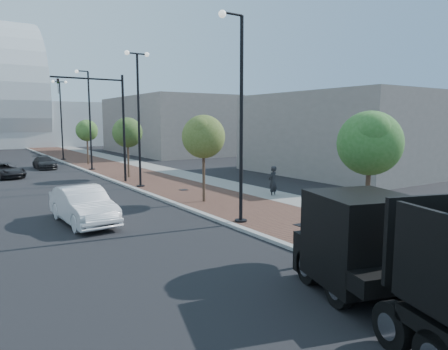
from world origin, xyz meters
TOP-DOWN VIEW (x-y plane):
  - sidewalk at (3.50, 40.00)m, footprint 7.00×140.00m
  - concrete_strip at (6.20, 40.00)m, footprint 2.40×140.00m
  - curb at (0.00, 40.00)m, footprint 0.30×140.00m
  - white_sedan at (-5.34, 14.06)m, footprint 2.04×5.17m
  - dark_car_mid at (-6.78, 32.98)m, footprint 3.35×4.77m
  - dark_car_far at (-2.81, 38.18)m, footprint 1.81×4.21m
  - pedestrian at (6.12, 14.35)m, footprint 0.82×0.68m
  - streetlight_1 at (0.49, 10.00)m, footprint 1.44×0.56m
  - streetlight_2 at (0.60, 22.00)m, footprint 1.72×0.56m
  - streetlight_3 at (0.49, 34.00)m, footprint 1.44×0.56m
  - streetlight_4 at (0.60, 46.00)m, footprint 1.72×0.56m
  - traffic_mast at (-0.30, 25.00)m, footprint 5.09×0.20m
  - tree_0 at (1.65, 4.02)m, footprint 2.24×2.17m
  - tree_1 at (1.65, 15.02)m, footprint 2.46×2.42m
  - tree_2 at (1.65, 27.02)m, footprint 2.45×2.41m
  - tree_3 at (1.65, 39.02)m, footprint 2.30×2.24m
  - convention_center at (-2.00, 85.00)m, footprint 50.00×30.00m
  - commercial_block_ne at (16.00, 50.00)m, footprint 12.00×22.00m
  - commercial_block_e at (18.00, 20.00)m, footprint 10.00×16.00m
  - utility_cover_1 at (2.40, 8.00)m, footprint 0.50×0.50m
  - utility_cover_2 at (2.40, 19.00)m, footprint 0.50×0.50m

SIDE VIEW (x-z plane):
  - sidewalk at x=3.50m, z-range 0.00..0.12m
  - concrete_strip at x=6.20m, z-range 0.00..0.13m
  - curb at x=0.00m, z-range 0.00..0.14m
  - utility_cover_1 at x=2.40m, z-range 0.12..0.14m
  - utility_cover_2 at x=2.40m, z-range 0.12..0.14m
  - dark_car_far at x=-2.81m, z-range 0.00..1.21m
  - dark_car_mid at x=-6.78m, z-range 0.00..1.21m
  - white_sedan at x=-5.34m, z-range 0.00..1.67m
  - pedestrian at x=6.12m, z-range 0.00..1.92m
  - commercial_block_e at x=18.00m, z-range 0.00..7.00m
  - tree_3 at x=1.65m, z-range 1.26..6.04m
  - tree_2 at x=1.65m, z-range 1.25..6.19m
  - tree_1 at x=1.65m, z-range 1.27..6.27m
  - tree_0 at x=1.65m, z-range 1.40..6.41m
  - commercial_block_ne at x=16.00m, z-range 0.00..8.00m
  - streetlight_1 at x=0.49m, z-range -0.26..8.95m
  - streetlight_3 at x=0.49m, z-range -0.26..8.95m
  - streetlight_2 at x=0.60m, z-range 0.18..9.46m
  - streetlight_4 at x=0.60m, z-range 0.18..9.46m
  - traffic_mast at x=-0.30m, z-range 0.98..8.98m
  - convention_center at x=-2.00m, z-range -19.00..31.00m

